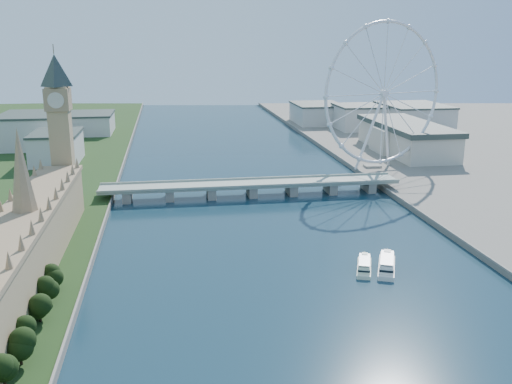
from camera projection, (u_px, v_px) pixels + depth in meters
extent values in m
cube|color=tan|center=(29.00, 243.00, 274.58)|extent=(24.00, 200.00, 28.00)
cone|color=#937A59|center=(21.00, 170.00, 265.24)|extent=(12.00, 12.00, 40.00)
cube|color=tan|center=(62.00, 149.00, 370.89)|extent=(13.00, 13.00, 80.00)
cube|color=#937A59|center=(58.00, 99.00, 362.58)|extent=(15.00, 15.00, 14.00)
pyramid|color=#2D3833|center=(54.00, 54.00, 355.32)|extent=(20.02, 20.02, 20.00)
cube|color=gray|center=(252.00, 184.00, 419.92)|extent=(220.00, 22.00, 2.00)
cube|color=gray|center=(127.00, 195.00, 407.73)|extent=(6.00, 20.00, 7.50)
cube|color=gray|center=(170.00, 194.00, 412.20)|extent=(6.00, 20.00, 7.50)
cube|color=gray|center=(211.00, 192.00, 416.68)|extent=(6.00, 20.00, 7.50)
cube|color=gray|center=(252.00, 190.00, 421.15)|extent=(6.00, 20.00, 7.50)
cube|color=gray|center=(291.00, 189.00, 425.63)|extent=(6.00, 20.00, 7.50)
cube|color=gray|center=(330.00, 187.00, 430.10)|extent=(6.00, 20.00, 7.50)
cube|color=gray|center=(368.00, 186.00, 434.58)|extent=(6.00, 20.00, 7.50)
torus|color=silver|center=(384.00, 94.00, 474.86)|extent=(113.60, 39.12, 118.60)
cylinder|color=silver|center=(384.00, 94.00, 474.86)|extent=(7.25, 6.61, 6.00)
cube|color=gray|center=(372.00, 166.00, 500.56)|extent=(14.00, 10.00, 2.00)
cube|color=beige|center=(57.00, 148.00, 518.15)|extent=(40.00, 60.00, 26.00)
cube|color=beige|center=(32.00, 131.00, 597.28)|extent=(60.00, 80.00, 32.00)
cube|color=beige|center=(91.00, 124.00, 682.37)|extent=(50.00, 70.00, 22.00)
cube|color=beige|center=(361.00, 118.00, 711.73)|extent=(60.00, 60.00, 28.00)
cube|color=beige|center=(413.00, 118.00, 701.33)|extent=(70.00, 90.00, 30.00)
cube|color=beige|center=(318.00, 114.00, 763.53)|extent=(60.00, 80.00, 24.00)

